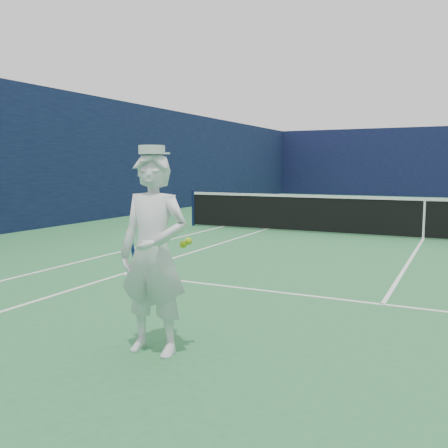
# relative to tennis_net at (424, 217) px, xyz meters

# --- Properties ---
(ground) EXTENTS (80.00, 80.00, 0.00)m
(ground) POSITION_rel_tennis_net_xyz_m (0.00, 0.00, -0.55)
(ground) COLOR #2B733F
(ground) RESTS_ON ground
(court_markings) EXTENTS (11.03, 23.83, 0.01)m
(court_markings) POSITION_rel_tennis_net_xyz_m (0.00, 0.00, -0.55)
(court_markings) COLOR white
(court_markings) RESTS_ON ground
(windscreen_fence) EXTENTS (20.12, 36.12, 4.00)m
(windscreen_fence) POSITION_rel_tennis_net_xyz_m (0.00, 0.00, 1.45)
(windscreen_fence) COLOR black
(windscreen_fence) RESTS_ON ground
(tennis_net) EXTENTS (12.88, 0.09, 1.07)m
(tennis_net) POSITION_rel_tennis_net_xyz_m (0.00, 0.00, 0.00)
(tennis_net) COLOR #141E4C
(tennis_net) RESTS_ON ground
(tennis_player) EXTENTS (0.80, 0.50, 1.95)m
(tennis_player) POSITION_rel_tennis_net_xyz_m (-1.70, -9.04, 0.40)
(tennis_player) COLOR white
(tennis_player) RESTS_ON ground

